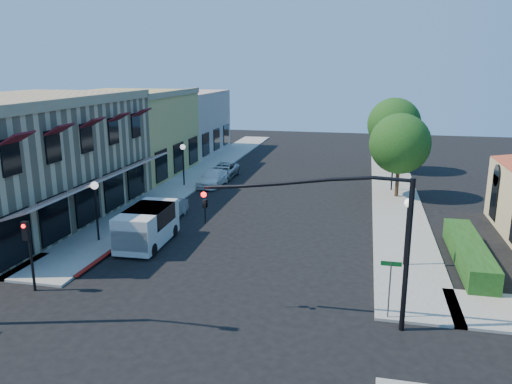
% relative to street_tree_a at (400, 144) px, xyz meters
% --- Properties ---
extents(ground, '(120.00, 120.00, 0.00)m').
position_rel_street_tree_a_xyz_m(ground, '(-8.80, -22.00, -4.19)').
color(ground, black).
rests_on(ground, ground).
extents(sidewalk_left, '(3.50, 50.00, 0.12)m').
position_rel_street_tree_a_xyz_m(sidewalk_left, '(-17.55, 5.00, -4.13)').
color(sidewalk_left, gray).
rests_on(sidewalk_left, ground).
extents(sidewalk_right, '(3.50, 50.00, 0.12)m').
position_rel_street_tree_a_xyz_m(sidewalk_right, '(-0.05, 5.00, -4.13)').
color(sidewalk_right, gray).
rests_on(sidewalk_right, ground).
extents(curb_red_strip, '(0.25, 10.00, 0.06)m').
position_rel_street_tree_a_xyz_m(curb_red_strip, '(-15.70, -14.00, -4.19)').
color(curb_red_strip, maroon).
rests_on(curb_red_strip, ground).
extents(corner_brick_building, '(11.77, 18.20, 8.10)m').
position_rel_street_tree_a_xyz_m(corner_brick_building, '(-24.25, -11.00, -0.19)').
color(corner_brick_building, tan).
rests_on(corner_brick_building, ground).
extents(yellow_stucco_building, '(10.00, 12.00, 7.60)m').
position_rel_street_tree_a_xyz_m(yellow_stucco_building, '(-24.30, 4.00, -0.39)').
color(yellow_stucco_building, tan).
rests_on(yellow_stucco_building, ground).
extents(pink_stucco_building, '(10.00, 12.00, 7.00)m').
position_rel_street_tree_a_xyz_m(pink_stucco_building, '(-24.30, 16.00, -0.69)').
color(pink_stucco_building, tan).
rests_on(pink_stucco_building, ground).
extents(hedge, '(1.40, 8.00, 1.10)m').
position_rel_street_tree_a_xyz_m(hedge, '(2.90, -13.00, -4.19)').
color(hedge, '#1A4112').
rests_on(hedge, ground).
extents(street_tree_a, '(4.56, 4.56, 6.48)m').
position_rel_street_tree_a_xyz_m(street_tree_a, '(0.00, 0.00, 0.00)').
color(street_tree_a, '#342214').
rests_on(street_tree_a, ground).
extents(street_tree_b, '(4.94, 4.94, 7.02)m').
position_rel_street_tree_a_xyz_m(street_tree_b, '(0.00, 10.00, 0.35)').
color(street_tree_b, '#342214').
rests_on(street_tree_b, ground).
extents(signal_mast_arm, '(8.01, 0.39, 6.00)m').
position_rel_street_tree_a_xyz_m(signal_mast_arm, '(-2.94, -20.50, -0.11)').
color(signal_mast_arm, black).
rests_on(signal_mast_arm, ground).
extents(secondary_signal, '(0.28, 0.42, 3.32)m').
position_rel_street_tree_a_xyz_m(secondary_signal, '(-16.80, -20.59, -1.88)').
color(secondary_signal, black).
rests_on(secondary_signal, ground).
extents(street_name_sign, '(0.80, 0.06, 2.50)m').
position_rel_street_tree_a_xyz_m(street_name_sign, '(-1.30, -19.80, -2.50)').
color(street_name_sign, '#595B5E').
rests_on(street_name_sign, ground).
extents(lamppost_left_near, '(0.44, 0.44, 3.57)m').
position_rel_street_tree_a_xyz_m(lamppost_left_near, '(-17.30, -14.00, -1.46)').
color(lamppost_left_near, black).
rests_on(lamppost_left_near, ground).
extents(lamppost_left_far, '(0.44, 0.44, 3.57)m').
position_rel_street_tree_a_xyz_m(lamppost_left_far, '(-17.30, 0.00, -1.46)').
color(lamppost_left_far, black).
rests_on(lamppost_left_far, ground).
extents(lamppost_right_near, '(0.44, 0.44, 3.57)m').
position_rel_street_tree_a_xyz_m(lamppost_right_near, '(-0.30, -14.00, -1.46)').
color(lamppost_right_near, black).
rests_on(lamppost_right_near, ground).
extents(lamppost_right_far, '(0.44, 0.44, 3.57)m').
position_rel_street_tree_a_xyz_m(lamppost_right_far, '(-0.30, 2.00, -1.46)').
color(lamppost_right_far, black).
rests_on(lamppost_right_far, ground).
extents(white_van, '(2.27, 4.89, 2.14)m').
position_rel_street_tree_a_xyz_m(white_van, '(-14.30, -13.89, -2.96)').
color(white_van, silver).
rests_on(white_van, ground).
extents(parked_car_a, '(1.95, 3.90, 1.28)m').
position_rel_street_tree_a_xyz_m(parked_car_a, '(-15.00, -11.52, -3.56)').
color(parked_car_a, black).
rests_on(parked_car_a, ground).
extents(parked_car_b, '(1.37, 3.82, 1.25)m').
position_rel_street_tree_a_xyz_m(parked_car_b, '(-14.97, -8.96, -3.57)').
color(parked_car_b, '#B5B8BB').
rests_on(parked_car_b, ground).
extents(parked_car_c, '(2.00, 4.51, 1.29)m').
position_rel_street_tree_a_xyz_m(parked_car_c, '(-15.00, 0.77, -3.55)').
color(parked_car_c, white).
rests_on(parked_car_c, ground).
extents(parked_car_d, '(2.16, 4.61, 1.27)m').
position_rel_street_tree_a_xyz_m(parked_car_d, '(-15.00, 4.00, -3.56)').
color(parked_car_d, '#97999B').
rests_on(parked_car_d, ground).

